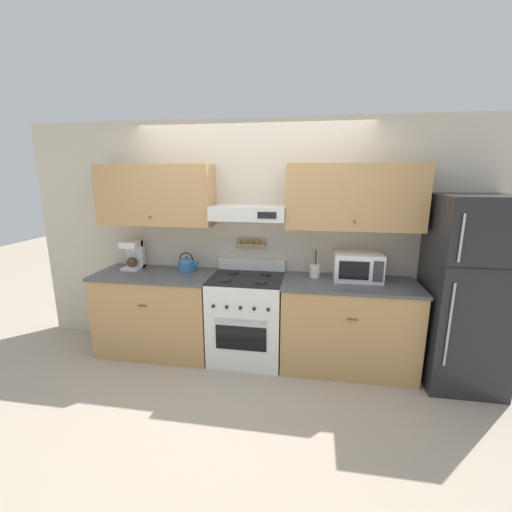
% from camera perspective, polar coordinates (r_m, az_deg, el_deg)
% --- Properties ---
extents(ground_plane, '(16.00, 16.00, 0.00)m').
position_cam_1_polar(ground_plane, '(3.69, -2.55, -19.00)').
color(ground_plane, '#B2A38E').
extents(wall_back, '(5.20, 0.46, 2.55)m').
position_cam_1_polar(wall_back, '(3.76, -0.60, 5.30)').
color(wall_back, beige).
rests_on(wall_back, ground_plane).
extents(counter_left, '(1.29, 0.67, 0.92)m').
position_cam_1_polar(counter_left, '(4.07, -16.07, -8.95)').
color(counter_left, tan).
rests_on(counter_left, ground_plane).
extents(counter_right, '(1.35, 0.67, 0.92)m').
position_cam_1_polar(counter_right, '(3.72, 14.99, -11.05)').
color(counter_right, tan).
rests_on(counter_right, ground_plane).
extents(stove_range, '(0.76, 0.66, 1.05)m').
position_cam_1_polar(stove_range, '(3.76, -1.54, -10.27)').
color(stove_range, white).
rests_on(stove_range, ground_plane).
extents(refrigerator, '(0.67, 0.76, 1.80)m').
position_cam_1_polar(refrigerator, '(3.78, 31.58, -5.16)').
color(refrigerator, '#232326').
rests_on(refrigerator, ground_plane).
extents(tea_kettle, '(0.23, 0.18, 0.22)m').
position_cam_1_polar(tea_kettle, '(3.88, -11.45, -1.35)').
color(tea_kettle, teal).
rests_on(tea_kettle, counter_left).
extents(coffee_maker, '(0.19, 0.24, 0.32)m').
position_cam_1_polar(coffee_maker, '(4.16, -19.71, 0.27)').
color(coffee_maker, white).
rests_on(coffee_maker, counter_left).
extents(microwave, '(0.48, 0.40, 0.28)m').
position_cam_1_polar(microwave, '(3.66, 16.56, -1.54)').
color(microwave, white).
rests_on(microwave, counter_right).
extents(utensil_crock, '(0.10, 0.10, 0.30)m').
position_cam_1_polar(utensil_crock, '(3.63, 9.80, -2.32)').
color(utensil_crock, silver).
rests_on(utensil_crock, counter_right).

